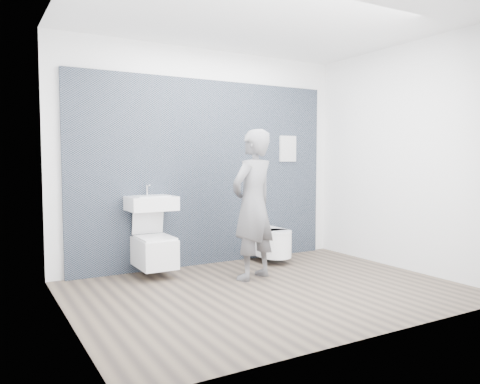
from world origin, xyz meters
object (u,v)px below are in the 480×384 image
toilet_square (154,250)px  visitor (253,205)px  washbasin (151,203)px  toilet_rounded (271,242)px

toilet_square → visitor: (0.95, -0.67, 0.55)m
toilet_square → visitor: bearing=-34.9°
washbasin → toilet_square: washbasin is taller
visitor → toilet_square: bearing=-53.9°
washbasin → toilet_rounded: (1.62, -0.13, -0.60)m
washbasin → visitor: 1.21m
toilet_rounded → washbasin: bearing=175.5°
toilet_rounded → visitor: bearing=-137.3°
washbasin → toilet_square: bearing=-90.0°
washbasin → toilet_square: 0.56m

